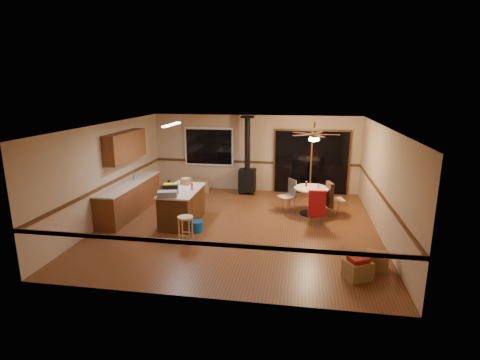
% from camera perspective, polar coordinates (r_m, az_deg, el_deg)
% --- Properties ---
extents(floor, '(7.00, 7.00, 0.00)m').
position_cam_1_polar(floor, '(9.83, -0.28, -6.94)').
color(floor, brown).
rests_on(floor, ground).
extents(ceiling, '(7.00, 7.00, 0.00)m').
position_cam_1_polar(ceiling, '(9.22, -0.30, 8.33)').
color(ceiling, silver).
rests_on(ceiling, ground).
extents(wall_back, '(7.00, 0.00, 7.00)m').
position_cam_1_polar(wall_back, '(12.83, 2.30, 4.06)').
color(wall_back, tan).
rests_on(wall_back, ground).
extents(wall_front, '(7.00, 0.00, 7.00)m').
position_cam_1_polar(wall_front, '(6.16, -5.72, -7.10)').
color(wall_front, tan).
rests_on(wall_front, ground).
extents(wall_left, '(0.00, 7.00, 7.00)m').
position_cam_1_polar(wall_left, '(10.58, -19.33, 1.14)').
color(wall_left, tan).
rests_on(wall_left, ground).
extents(wall_right, '(0.00, 7.00, 7.00)m').
position_cam_1_polar(wall_right, '(9.52, 20.96, -0.37)').
color(wall_right, tan).
rests_on(wall_right, ground).
extents(chair_rail, '(7.00, 7.00, 0.08)m').
position_cam_1_polar(chair_rail, '(9.51, -0.29, -1.31)').
color(chair_rail, '#4B2912').
rests_on(chair_rail, ground).
extents(window, '(1.72, 0.10, 1.32)m').
position_cam_1_polar(window, '(13.04, -4.74, 5.08)').
color(window, black).
rests_on(window, ground).
extents(sliding_door, '(2.52, 0.10, 2.10)m').
position_cam_1_polar(sliding_door, '(12.75, 10.78, 2.61)').
color(sliding_door, black).
rests_on(sliding_door, ground).
extents(lower_cabinets, '(0.60, 3.00, 0.86)m').
position_cam_1_polar(lower_cabinets, '(11.09, -16.39, -2.72)').
color(lower_cabinets, brown).
rests_on(lower_cabinets, ground).
extents(countertop, '(0.64, 3.04, 0.04)m').
position_cam_1_polar(countertop, '(10.97, -16.55, -0.47)').
color(countertop, beige).
rests_on(countertop, lower_cabinets).
extents(upper_cabinets, '(0.35, 2.00, 0.80)m').
position_cam_1_polar(upper_cabinets, '(11.01, -17.07, 4.96)').
color(upper_cabinets, brown).
rests_on(upper_cabinets, ground).
extents(kitchen_island, '(0.88, 1.68, 0.90)m').
position_cam_1_polar(kitchen_island, '(10.02, -8.80, -3.95)').
color(kitchen_island, '#462711').
rests_on(kitchen_island, ground).
extents(wood_stove, '(0.55, 0.50, 2.52)m').
position_cam_1_polar(wood_stove, '(12.53, 1.11, 1.17)').
color(wood_stove, black).
rests_on(wood_stove, ground).
extents(ceiling_fan, '(0.24, 0.24, 0.55)m').
position_cam_1_polar(ceiling_fan, '(10.36, 11.23, 6.53)').
color(ceiling_fan, brown).
rests_on(ceiling_fan, ceiling).
extents(fluorescent_strip, '(0.10, 1.20, 0.04)m').
position_cam_1_polar(fluorescent_strip, '(9.97, -10.38, 8.29)').
color(fluorescent_strip, white).
rests_on(fluorescent_strip, ceiling).
extents(toolbox_grey, '(0.52, 0.38, 0.15)m').
position_cam_1_polar(toolbox_grey, '(9.29, -11.02, -2.13)').
color(toolbox_grey, slate).
rests_on(toolbox_grey, kitchen_island).
extents(toolbox_black, '(0.41, 0.28, 0.21)m').
position_cam_1_polar(toolbox_black, '(9.65, -10.54, -1.30)').
color(toolbox_black, black).
rests_on(toolbox_black, kitchen_island).
extents(toolbox_yellow_lid, '(0.37, 0.25, 0.03)m').
position_cam_1_polar(toolbox_yellow_lid, '(9.62, -10.57, -0.62)').
color(toolbox_yellow_lid, gold).
rests_on(toolbox_yellow_lid, toolbox_black).
extents(box_on_island, '(0.26, 0.31, 0.18)m').
position_cam_1_polar(box_on_island, '(10.40, -8.29, -0.19)').
color(box_on_island, olive).
rests_on(box_on_island, kitchen_island).
extents(bottle_dark, '(0.07, 0.07, 0.26)m').
position_cam_1_polar(bottle_dark, '(9.93, -10.73, -0.73)').
color(bottle_dark, black).
rests_on(bottle_dark, kitchen_island).
extents(bottle_pink, '(0.07, 0.07, 0.20)m').
position_cam_1_polar(bottle_pink, '(9.78, -7.33, -1.00)').
color(bottle_pink, '#D84C8C').
rests_on(bottle_pink, kitchen_island).
extents(bottle_white, '(0.07, 0.07, 0.17)m').
position_cam_1_polar(bottle_white, '(10.22, -9.31, -0.52)').
color(bottle_white, white).
rests_on(bottle_white, kitchen_island).
extents(bar_stool, '(0.43, 0.43, 0.65)m').
position_cam_1_polar(bar_stool, '(8.74, -8.28, -7.55)').
color(bar_stool, tan).
rests_on(bar_stool, floor).
extents(blue_bucket, '(0.40, 0.40, 0.27)m').
position_cam_1_polar(blue_bucket, '(9.46, -6.60, -7.03)').
color(blue_bucket, blue).
rests_on(blue_bucket, floor).
extents(dining_table, '(0.98, 0.98, 0.78)m').
position_cam_1_polar(dining_table, '(10.70, 10.80, -2.41)').
color(dining_table, black).
rests_on(dining_table, ground).
extents(glass_red, '(0.07, 0.07, 0.15)m').
position_cam_1_polar(glass_red, '(10.71, 10.07, -0.58)').
color(glass_red, '#590C14').
rests_on(glass_red, dining_table).
extents(glass_cream, '(0.07, 0.07, 0.13)m').
position_cam_1_polar(glass_cream, '(10.58, 11.86, -0.91)').
color(glass_cream, beige).
rests_on(glass_cream, dining_table).
extents(chair_left, '(0.56, 0.56, 0.51)m').
position_cam_1_polar(chair_left, '(10.84, 7.56, -1.77)').
color(chair_left, tan).
rests_on(chair_left, ground).
extents(chair_near, '(0.46, 0.50, 0.70)m').
position_cam_1_polar(chair_near, '(9.85, 11.62, -3.52)').
color(chair_near, tan).
rests_on(chair_near, ground).
extents(chair_right, '(0.55, 0.52, 0.70)m').
position_cam_1_polar(chair_right, '(10.72, 13.61, -2.18)').
color(chair_right, tan).
rests_on(chair_right, ground).
extents(box_under_window, '(0.62, 0.53, 0.44)m').
position_cam_1_polar(box_under_window, '(12.92, -5.99, -0.83)').
color(box_under_window, olive).
rests_on(box_under_window, floor).
extents(box_corner_a, '(0.59, 0.56, 0.35)m').
position_cam_1_polar(box_corner_a, '(7.55, 17.49, -12.94)').
color(box_corner_a, olive).
rests_on(box_corner_a, floor).
extents(box_corner_b, '(0.51, 0.46, 0.35)m').
position_cam_1_polar(box_corner_b, '(8.00, 20.14, -11.59)').
color(box_corner_b, olive).
rests_on(box_corner_b, floor).
extents(box_small_red, '(0.43, 0.40, 0.09)m').
position_cam_1_polar(box_small_red, '(7.45, 17.61, -11.43)').
color(box_small_red, maroon).
rests_on(box_small_red, box_corner_a).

